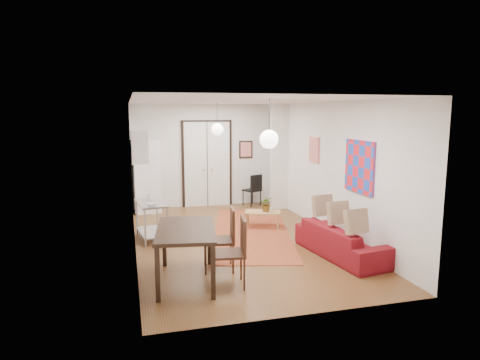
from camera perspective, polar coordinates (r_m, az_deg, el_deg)
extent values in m
plane|color=brown|center=(9.14, -0.33, -7.99)|extent=(7.00, 7.00, 0.00)
cube|color=silver|center=(8.74, -0.34, 10.51)|extent=(4.20, 7.00, 0.02)
cube|color=white|center=(12.22, -4.46, 3.28)|extent=(4.20, 0.02, 2.90)
cube|color=white|center=(5.56, 8.77, -3.86)|extent=(4.20, 0.02, 2.90)
cube|color=white|center=(8.54, -14.10, 0.52)|extent=(0.02, 7.00, 2.90)
cube|color=white|center=(9.56, 11.95, 1.48)|extent=(0.02, 7.00, 2.90)
cube|color=white|center=(12.20, -4.41, 2.09)|extent=(1.44, 0.06, 2.50)
cube|color=white|center=(11.79, 5.28, 3.05)|extent=(0.50, 0.10, 2.90)
cube|color=silver|center=(9.99, -13.30, 4.35)|extent=(0.35, 1.00, 0.70)
cube|color=red|center=(8.43, 15.65, 1.72)|extent=(0.05, 1.00, 1.00)
cube|color=beige|center=(10.23, 9.87, 4.01)|extent=(0.05, 0.50, 0.60)
cube|color=red|center=(12.43, 0.79, 4.10)|extent=(0.40, 0.03, 0.50)
cube|color=#995F40|center=(10.48, -14.22, 4.81)|extent=(0.03, 0.44, 0.54)
sphere|color=white|center=(10.69, -3.05, 6.76)|extent=(0.30, 0.30, 0.30)
cylinder|color=black|center=(10.68, -3.07, 8.91)|extent=(0.01, 0.01, 0.50)
sphere|color=white|center=(6.83, 3.89, 5.43)|extent=(0.30, 0.30, 0.30)
cylinder|color=black|center=(6.81, 3.92, 8.78)|extent=(0.01, 0.01, 0.50)
cube|color=#A65129|center=(9.74, 1.59, -6.87)|extent=(2.63, 4.63, 0.01)
imported|color=maroon|center=(8.29, 13.44, -7.85)|extent=(1.09, 2.17, 0.61)
cube|color=tan|center=(10.09, 3.02, -4.31)|extent=(0.93, 0.73, 0.04)
cube|color=tan|center=(9.86, 1.31, -5.71)|extent=(0.06, 0.06, 0.33)
cube|color=tan|center=(10.08, 5.32, -5.41)|extent=(0.06, 0.06, 0.33)
cube|color=tan|center=(10.20, 0.74, -5.20)|extent=(0.06, 0.06, 0.33)
cube|color=tan|center=(10.41, 4.62, -4.93)|extent=(0.06, 0.06, 0.33)
imported|color=#376C30|center=(10.08, 3.57, -3.19)|extent=(0.40, 0.38, 0.36)
cube|color=#A8AAAC|center=(9.18, -11.80, -3.04)|extent=(0.66, 1.11, 0.03)
cube|color=#A8AAAC|center=(9.33, -11.68, -6.81)|extent=(0.62, 1.06, 0.03)
cylinder|color=#A8AAAC|center=(8.79, -12.99, -6.25)|extent=(0.04, 0.04, 0.78)
cylinder|color=#A8AAAC|center=(8.82, -10.10, -6.12)|extent=(0.04, 0.04, 0.78)
cylinder|color=#A8AAAC|center=(9.73, -13.19, -4.77)|extent=(0.04, 0.04, 0.78)
cylinder|color=#A8AAAC|center=(9.75, -10.59, -4.66)|extent=(0.04, 0.04, 0.78)
imported|color=white|center=(8.88, -11.71, -3.18)|extent=(0.25, 0.25, 0.05)
imported|color=teal|center=(9.40, -11.91, -2.13)|extent=(0.10, 0.10, 0.17)
cube|color=white|center=(11.74, -12.48, 0.52)|extent=(0.78, 0.78, 1.95)
cube|color=black|center=(6.83, -7.24, -6.63)|extent=(1.12, 1.69, 0.06)
cube|color=black|center=(6.24, -9.90, -12.48)|extent=(0.08, 0.08, 0.81)
cube|color=black|center=(6.35, -2.66, -11.97)|extent=(0.08, 0.08, 0.81)
cube|color=black|center=(7.62, -10.88, -8.49)|extent=(0.08, 0.08, 0.81)
cube|color=black|center=(7.70, -4.98, -8.16)|extent=(0.08, 0.08, 0.81)
cube|color=#3D2113|center=(7.35, -2.87, -8.07)|extent=(0.58, 0.57, 0.04)
cube|color=#3D2113|center=(7.49, -3.27, -5.43)|extent=(0.11, 0.49, 0.54)
cylinder|color=#3D2113|center=(7.18, -4.20, -10.68)|extent=(0.03, 0.03, 0.52)
cylinder|color=#3D2113|center=(7.27, -0.77, -10.41)|extent=(0.03, 0.03, 0.52)
cylinder|color=#3D2113|center=(7.60, -4.84, -9.55)|extent=(0.03, 0.03, 0.52)
cylinder|color=#3D2113|center=(7.68, -1.61, -9.31)|extent=(0.03, 0.03, 0.52)
cube|color=#3D2113|center=(6.70, -1.61, -9.79)|extent=(0.58, 0.57, 0.04)
cube|color=#3D2113|center=(6.83, -2.08, -6.86)|extent=(0.11, 0.49, 0.54)
cylinder|color=#3D2113|center=(6.54, -3.03, -12.71)|extent=(0.03, 0.03, 0.52)
cylinder|color=#3D2113|center=(6.63, 0.73, -12.37)|extent=(0.03, 0.03, 0.52)
cylinder|color=#3D2113|center=(6.95, -3.82, -11.35)|extent=(0.03, 0.03, 0.52)
cylinder|color=#3D2113|center=(7.04, -0.28, -11.05)|extent=(0.03, 0.03, 0.52)
cube|color=black|center=(12.31, 1.59, -1.37)|extent=(0.55, 0.55, 0.04)
cube|color=black|center=(12.44, 1.35, -0.11)|extent=(0.40, 0.21, 0.45)
cylinder|color=black|center=(12.13, 1.01, -2.60)|extent=(0.03, 0.03, 0.45)
cylinder|color=black|center=(12.23, 2.63, -2.51)|extent=(0.03, 0.03, 0.45)
cylinder|color=black|center=(12.47, 0.56, -2.28)|extent=(0.03, 0.03, 0.45)
cylinder|color=black|center=(12.57, 2.14, -2.19)|extent=(0.03, 0.03, 0.45)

